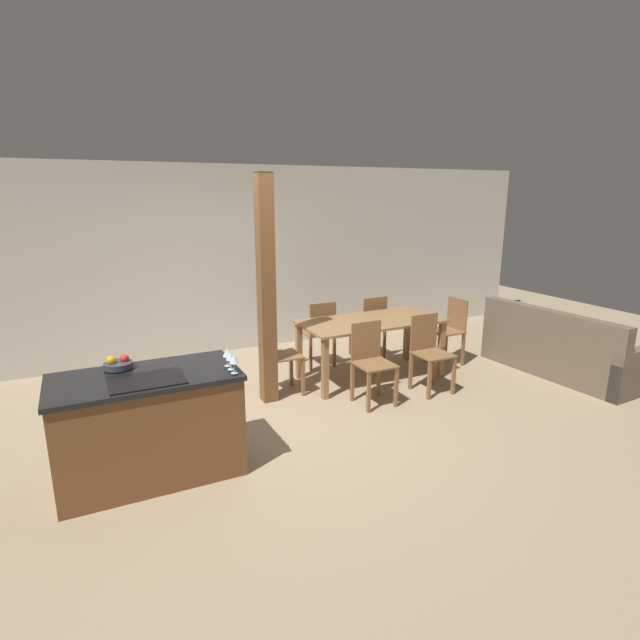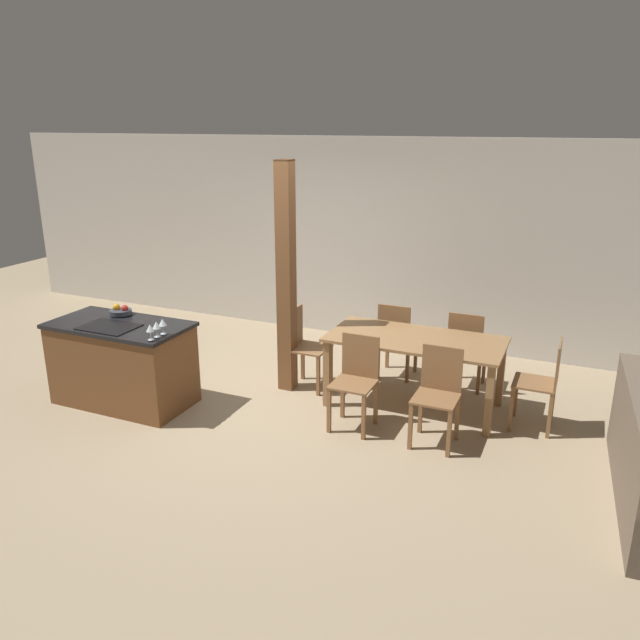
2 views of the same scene
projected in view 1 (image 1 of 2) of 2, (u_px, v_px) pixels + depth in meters
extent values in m
plane|color=#9E896B|center=(277.00, 417.00, 5.28)|extent=(16.00, 16.00, 0.00)
cube|color=beige|center=(211.00, 262.00, 7.14)|extent=(11.20, 0.08, 2.70)
cube|color=brown|center=(149.00, 428.00, 4.11)|extent=(1.43, 0.73, 0.85)
cube|color=black|center=(145.00, 377.00, 4.00)|extent=(1.47, 0.77, 0.04)
cube|color=black|center=(147.00, 380.00, 3.87)|extent=(0.56, 0.40, 0.01)
cylinder|color=#383D47|center=(118.00, 365.00, 4.12)|extent=(0.23, 0.23, 0.05)
sphere|color=red|center=(124.00, 359.00, 4.13)|extent=(0.07, 0.07, 0.07)
sphere|color=gold|center=(111.00, 361.00, 4.08)|extent=(0.08, 0.08, 0.08)
cylinder|color=silver|center=(235.00, 373.00, 4.00)|extent=(0.06, 0.06, 0.00)
cylinder|color=silver|center=(234.00, 368.00, 3.99)|extent=(0.01, 0.01, 0.08)
cone|color=silver|center=(234.00, 359.00, 3.97)|extent=(0.08, 0.08, 0.07)
cylinder|color=silver|center=(231.00, 369.00, 4.09)|extent=(0.06, 0.06, 0.00)
cylinder|color=silver|center=(231.00, 364.00, 4.08)|extent=(0.01, 0.01, 0.08)
cone|color=silver|center=(231.00, 355.00, 4.06)|extent=(0.08, 0.08, 0.07)
cylinder|color=silver|center=(228.00, 366.00, 4.17)|extent=(0.06, 0.06, 0.00)
cylinder|color=silver|center=(228.00, 361.00, 4.16)|extent=(0.01, 0.01, 0.08)
cone|color=silver|center=(227.00, 352.00, 4.14)|extent=(0.08, 0.08, 0.07)
cube|color=olive|center=(371.00, 321.00, 6.25)|extent=(1.79, 0.87, 0.03)
cube|color=olive|center=(325.00, 369.00, 5.66)|extent=(0.07, 0.07, 0.73)
cube|color=olive|center=(441.00, 349.00, 6.37)|extent=(0.07, 0.07, 0.73)
cube|color=olive|center=(299.00, 351.00, 6.31)|extent=(0.07, 0.07, 0.73)
cube|color=olive|center=(407.00, 335.00, 7.02)|extent=(0.07, 0.07, 0.73)
cube|color=brown|center=(374.00, 364.00, 5.50)|extent=(0.40, 0.40, 0.02)
cube|color=brown|center=(366.00, 340.00, 5.61)|extent=(0.38, 0.02, 0.43)
cube|color=brown|center=(369.00, 393.00, 5.33)|extent=(0.04, 0.04, 0.46)
cube|color=brown|center=(396.00, 387.00, 5.48)|extent=(0.04, 0.04, 0.46)
cube|color=brown|center=(352.00, 382.00, 5.64)|extent=(0.04, 0.04, 0.46)
cube|color=brown|center=(379.00, 377.00, 5.79)|extent=(0.04, 0.04, 0.46)
cube|color=brown|center=(433.00, 354.00, 5.85)|extent=(0.40, 0.40, 0.02)
cube|color=brown|center=(424.00, 332.00, 5.96)|extent=(0.38, 0.02, 0.43)
cube|color=brown|center=(429.00, 381.00, 5.68)|extent=(0.04, 0.04, 0.46)
cube|color=brown|center=(454.00, 376.00, 5.83)|extent=(0.04, 0.04, 0.46)
cube|color=brown|center=(411.00, 371.00, 5.99)|extent=(0.04, 0.04, 0.46)
cube|color=brown|center=(434.00, 367.00, 6.14)|extent=(0.04, 0.04, 0.46)
cube|color=brown|center=(317.00, 332.00, 6.78)|extent=(0.40, 0.40, 0.02)
cube|color=brown|center=(323.00, 319.00, 6.56)|extent=(0.38, 0.02, 0.43)
cube|color=brown|center=(323.00, 344.00, 7.07)|extent=(0.04, 0.04, 0.46)
cube|color=brown|center=(300.00, 347.00, 6.92)|extent=(0.04, 0.04, 0.46)
cube|color=brown|center=(334.00, 351.00, 6.76)|extent=(0.04, 0.04, 0.46)
cube|color=brown|center=(311.00, 354.00, 6.61)|extent=(0.04, 0.04, 0.46)
cube|color=brown|center=(368.00, 325.00, 7.13)|extent=(0.40, 0.40, 0.02)
cube|color=brown|center=(375.00, 313.00, 6.91)|extent=(0.38, 0.02, 0.43)
cube|color=brown|center=(371.00, 337.00, 7.42)|extent=(0.04, 0.04, 0.46)
cube|color=brown|center=(350.00, 340.00, 7.26)|extent=(0.04, 0.04, 0.46)
cube|color=brown|center=(384.00, 343.00, 7.11)|extent=(0.04, 0.04, 0.46)
cube|color=brown|center=(363.00, 346.00, 6.96)|extent=(0.04, 0.04, 0.46)
cube|color=brown|center=(283.00, 355.00, 5.81)|extent=(0.40, 0.40, 0.02)
cube|color=brown|center=(267.00, 339.00, 5.67)|extent=(0.02, 0.38, 0.43)
cube|color=brown|center=(303.00, 377.00, 5.79)|extent=(0.04, 0.04, 0.46)
cube|color=brown|center=(291.00, 368.00, 6.09)|extent=(0.04, 0.04, 0.46)
cube|color=brown|center=(275.00, 382.00, 5.64)|extent=(0.04, 0.04, 0.46)
cube|color=brown|center=(264.00, 372.00, 5.94)|extent=(0.04, 0.04, 0.46)
cube|color=brown|center=(445.00, 331.00, 6.82)|extent=(0.40, 0.40, 0.02)
cube|color=brown|center=(457.00, 314.00, 6.85)|extent=(0.02, 0.38, 0.43)
cube|color=brown|center=(426.00, 346.00, 6.96)|extent=(0.04, 0.04, 0.46)
cube|color=brown|center=(442.00, 353.00, 6.65)|extent=(0.04, 0.04, 0.46)
cube|color=brown|center=(446.00, 343.00, 7.11)|extent=(0.04, 0.04, 0.46)
cube|color=brown|center=(463.00, 350.00, 6.81)|extent=(0.04, 0.04, 0.46)
cube|color=brown|center=(563.00, 356.00, 6.55)|extent=(0.97, 2.04, 0.45)
cube|color=brown|center=(550.00, 327.00, 6.28)|extent=(0.28, 2.00, 0.43)
cube|color=brown|center=(637.00, 373.00, 5.75)|extent=(0.86, 0.19, 0.59)
cube|color=brown|center=(507.00, 334.00, 7.32)|extent=(0.86, 0.19, 0.59)
cube|color=brown|center=(266.00, 292.00, 5.41)|extent=(0.17, 0.17, 2.51)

